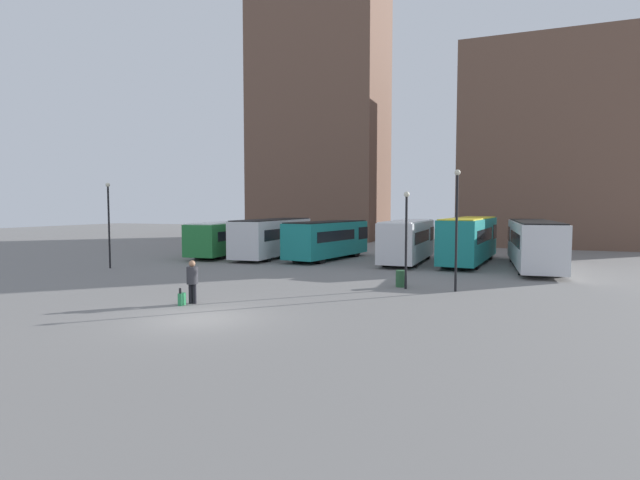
{
  "coord_description": "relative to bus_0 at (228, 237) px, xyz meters",
  "views": [
    {
      "loc": [
        10.75,
        -15.25,
        4.13
      ],
      "look_at": [
        -1.18,
        14.94,
        1.93
      ],
      "focal_mm": 28.0,
      "sensor_mm": 36.0,
      "label": 1
    }
  ],
  "objects": [
    {
      "name": "bus_3",
      "position": [
        15.19,
        0.13,
        0.13
      ],
      "size": [
        2.53,
        9.24,
        3.09
      ],
      "rotation": [
        0.0,
        0.0,
        1.58
      ],
      "color": "silver",
      "rests_on": "ground_plane"
    },
    {
      "name": "building_block_right",
      "position": [
        26.86,
        23.7,
        8.79
      ],
      "size": [
        20.28,
        15.13,
        20.66
      ],
      "color": "brown",
      "rests_on": "ground_plane"
    },
    {
      "name": "ground_plane",
      "position": [
        11.86,
        -20.87,
        -1.54
      ],
      "size": [
        160.0,
        160.0,
        0.0
      ],
      "primitive_type": "plane",
      "color": "slate"
    },
    {
      "name": "trash_bin",
      "position": [
        17.15,
        -11.03,
        -1.11
      ],
      "size": [
        0.52,
        0.52,
        0.85
      ],
      "color": "#285633",
      "rests_on": "ground_plane"
    },
    {
      "name": "suitcase",
      "position": [
        9.68,
        -19.1,
        -1.28
      ],
      "size": [
        0.22,
        0.38,
        0.74
      ],
      "rotation": [
        0.0,
        0.0,
        1.7
      ],
      "color": "#28844C",
      "rests_on": "ground_plane"
    },
    {
      "name": "bus_2",
      "position": [
        8.93,
        0.15,
        0.07
      ],
      "size": [
        3.99,
        9.41,
        2.97
      ],
      "rotation": [
        0.0,
        0.0,
        1.41
      ],
      "color": "#19847F",
      "rests_on": "ground_plane"
    },
    {
      "name": "lamp_post_1",
      "position": [
        -2.6,
        -10.5,
        1.8
      ],
      "size": [
        0.28,
        0.28,
        5.68
      ],
      "color": "black",
      "rests_on": "ground_plane"
    },
    {
      "name": "building_block_left",
      "position": [
        -1.05,
        23.7,
        14.44
      ],
      "size": [
        16.09,
        10.52,
        31.95
      ],
      "color": "brown",
      "rests_on": "ground_plane"
    },
    {
      "name": "bus_0",
      "position": [
        0.0,
        0.0,
        0.0
      ],
      "size": [
        3.57,
        10.46,
        2.82
      ],
      "rotation": [
        0.0,
        0.0,
        1.67
      ],
      "color": "#237A38",
      "rests_on": "ground_plane"
    },
    {
      "name": "bus_4",
      "position": [
        19.44,
        1.36,
        0.26
      ],
      "size": [
        3.34,
        11.14,
        3.3
      ],
      "rotation": [
        0.0,
        0.0,
        1.49
      ],
      "color": "#19847F",
      "rests_on": "ground_plane"
    },
    {
      "name": "bus_1",
      "position": [
        4.13,
        0.27,
        0.14
      ],
      "size": [
        3.11,
        10.84,
        3.09
      ],
      "rotation": [
        0.0,
        0.0,
        1.62
      ],
      "color": "silver",
      "rests_on": "ground_plane"
    },
    {
      "name": "bus_5",
      "position": [
        23.69,
        -0.16,
        0.19
      ],
      "size": [
        3.44,
        12.25,
        3.17
      ],
      "rotation": [
        0.0,
        0.0,
        1.65
      ],
      "color": "silver",
      "rests_on": "ground_plane"
    },
    {
      "name": "traveler",
      "position": [
        9.87,
        -18.62,
        -0.44
      ],
      "size": [
        0.53,
        0.53,
        1.85
      ],
      "rotation": [
        0.0,
        0.0,
        1.7
      ],
      "color": "black",
      "rests_on": "ground_plane"
    },
    {
      "name": "lamp_post_0",
      "position": [
        17.52,
        -11.59,
        1.37
      ],
      "size": [
        0.28,
        0.28,
        4.86
      ],
      "color": "black",
      "rests_on": "ground_plane"
    },
    {
      "name": "lamp_post_2",
      "position": [
        19.92,
        -11.44,
        1.91
      ],
      "size": [
        0.28,
        0.28,
        5.88
      ],
      "color": "black",
      "rests_on": "ground_plane"
    }
  ]
}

